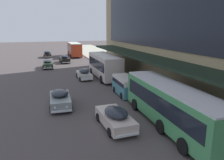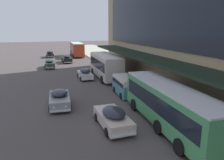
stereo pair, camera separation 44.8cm
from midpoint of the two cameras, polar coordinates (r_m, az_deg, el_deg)
The scene contains 10 objects.
transit_bus_kerbside_front at distance 16.37m, azimuth 14.39°, elevation -5.96°, with size 2.97×11.37×3.10m.
transit_bus_kerbside_rear at distance 56.94m, azimuth -10.02°, elevation 8.06°, with size 2.98×9.13×3.43m.
transit_bus_kerbside_far at distance 31.46m, azimuth -2.35°, elevation 3.97°, with size 2.83×9.24×3.37m.
sedan_oncoming_rear at distance 16.16m, azimuth 0.03°, elevation -9.74°, with size 2.05×4.59×1.50m.
sedan_second_mid at distance 56.71m, azimuth -16.75°, elevation 6.48°, with size 1.99×4.44×1.60m.
sedan_lead_near at distance 20.72m, azimuth -14.01°, elevation -4.79°, with size 2.06×4.44×1.53m.
sedan_oncoming_front at distance 47.01m, azimuth -12.55°, elevation 5.41°, with size 1.95×4.75×1.61m.
sedan_lead_mid at distance 31.36m, azimuth -7.73°, elevation 1.62°, with size 1.79×4.34×1.52m.
sedan_far_back at distance 41.50m, azimuth -16.74°, elevation 4.07°, with size 1.94×4.64×1.50m.
vw_van at distance 23.77m, azimuth 2.88°, elevation -1.21°, with size 2.02×4.61×1.96m.
Camera 1 is at (-4.75, -2.23, 7.11)m, focal length 35.00 mm.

